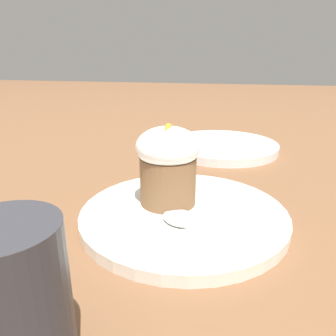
# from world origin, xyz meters

# --- Properties ---
(ground_plane) EXTENTS (4.00, 4.00, 0.00)m
(ground_plane) POSITION_xyz_m (0.00, 0.00, 0.00)
(ground_plane) COLOR brown
(dessert_plate) EXTENTS (0.26, 0.26, 0.01)m
(dessert_plate) POSITION_xyz_m (0.00, 0.00, 0.01)
(dessert_plate) COLOR white
(dessert_plate) RESTS_ON ground_plane
(carrot_cake) EXTENTS (0.08, 0.08, 0.11)m
(carrot_cake) POSITION_xyz_m (-0.02, -0.02, 0.07)
(carrot_cake) COLOR brown
(carrot_cake) RESTS_ON dessert_plate
(spoon) EXTENTS (0.10, 0.09, 0.01)m
(spoon) POSITION_xyz_m (0.04, 0.01, 0.02)
(spoon) COLOR silver
(spoon) RESTS_ON dessert_plate
(coffee_cup) EXTENTS (0.10, 0.07, 0.11)m
(coffee_cup) POSITION_xyz_m (0.23, -0.07, 0.05)
(coffee_cup) COLOR #2D2D33
(coffee_cup) RESTS_ON ground_plane
(side_plate) EXTENTS (0.24, 0.24, 0.02)m
(side_plate) POSITION_xyz_m (-0.33, 0.03, 0.01)
(side_plate) COLOR white
(side_plate) RESTS_ON ground_plane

